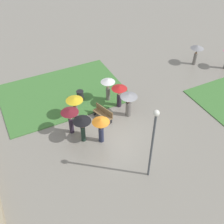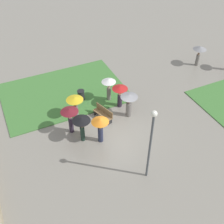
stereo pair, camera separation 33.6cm
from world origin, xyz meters
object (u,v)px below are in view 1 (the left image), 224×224
object	(u,v)px
lamp_post	(153,137)
park_bench	(103,113)
crowd_person_grey	(129,101)
lone_walker_far_path	(197,49)
trash_bin	(80,96)
crowd_person_yellow	(75,104)
crowd_person_red	(119,91)
crowd_person_white	(108,84)
crowd_person_black	(82,124)
crowd_person_maroon	(70,115)
crowd_person_orange	(101,125)

from	to	relation	value
lamp_post	park_bench	bearing A→B (deg)	-177.57
lamp_post	crowd_person_grey	size ratio (longest dim) A/B	2.60
park_bench	crowd_person_grey	bearing A→B (deg)	56.78
crowd_person_grey	lone_walker_far_path	xyz separation A→B (m)	(-3.42, 8.63, 0.15)
trash_bin	crowd_person_yellow	size ratio (longest dim) A/B	0.49
crowd_person_red	lamp_post	bearing A→B (deg)	147.46
crowd_person_white	crowd_person_grey	distance (m)	2.25
crowd_person_black	crowd_person_red	bearing A→B (deg)	-57.13
crowd_person_maroon	park_bench	bearing A→B (deg)	24.88
lamp_post	crowd_person_orange	xyz separation A→B (m)	(-3.58, -1.26, -1.61)
crowd_person_black	crowd_person_maroon	bearing A→B (deg)	24.59
crowd_person_maroon	lone_walker_far_path	world-z (taller)	crowd_person_maroon
crowd_person_red	crowd_person_white	distance (m)	1.08
crowd_person_white	crowd_person_black	xyz separation A→B (m)	(3.05, -3.23, 0.00)
trash_bin	lone_walker_far_path	world-z (taller)	lone_walker_far_path
trash_bin	crowd_person_yellow	world-z (taller)	crowd_person_yellow
crowd_person_black	crowd_person_orange	xyz separation A→B (m)	(0.56, 0.99, -0.00)
crowd_person_grey	crowd_person_black	size ratio (longest dim) A/B	1.00
park_bench	crowd_person_white	distance (m)	2.33
park_bench	crowd_person_black	world-z (taller)	crowd_person_black
park_bench	crowd_person_grey	distance (m)	1.96
crowd_person_red	crowd_person_orange	bearing A→B (deg)	114.79
lamp_post	trash_bin	xyz separation A→B (m)	(-8.08, -0.89, -2.62)
crowd_person_red	crowd_person_yellow	bearing A→B (deg)	66.72
lamp_post	crowd_person_white	distance (m)	7.43
lamp_post	crowd_person_yellow	bearing A→B (deg)	-163.55
crowd_person_grey	park_bench	bearing A→B (deg)	-150.83
lamp_post	crowd_person_maroon	xyz separation A→B (m)	(-5.17, -2.65, -1.58)
crowd_person_orange	lamp_post	bearing A→B (deg)	10.72
lone_walker_far_path	crowd_person_maroon	bearing A→B (deg)	127.69
crowd_person_orange	crowd_person_maroon	bearing A→B (deg)	-147.49
crowd_person_grey	crowd_person_maroon	size ratio (longest dim) A/B	0.96
crowd_person_grey	crowd_person_black	world-z (taller)	crowd_person_black
crowd_person_red	park_bench	bearing A→B (deg)	94.71
crowd_person_red	crowd_person_maroon	world-z (taller)	crowd_person_maroon
lamp_post	crowd_person_maroon	distance (m)	6.02
crowd_person_red	crowd_person_orange	world-z (taller)	crowd_person_orange
crowd_person_red	lone_walker_far_path	size ratio (longest dim) A/B	0.97
crowd_person_orange	lone_walker_far_path	distance (m)	12.36
park_bench	crowd_person_yellow	world-z (taller)	crowd_person_yellow
crowd_person_red	crowd_person_black	distance (m)	4.19
crowd_person_orange	crowd_person_white	bearing A→B (deg)	139.57
crowd_person_black	crowd_person_orange	distance (m)	1.14
crowd_person_yellow	crowd_person_black	xyz separation A→B (m)	(2.26, -0.36, 0.17)
crowd_person_yellow	lone_walker_far_path	world-z (taller)	lone_walker_far_path
crowd_person_white	lone_walker_far_path	xyz separation A→B (m)	(-1.23, 9.13, 0.03)
crowd_person_yellow	crowd_person_black	bearing A→B (deg)	10.83
park_bench	crowd_person_red	world-z (taller)	crowd_person_red
crowd_person_black	crowd_person_orange	bearing A→B (deg)	-116.04
trash_bin	lone_walker_far_path	xyz separation A→B (m)	(-0.33, 11.00, 1.03)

